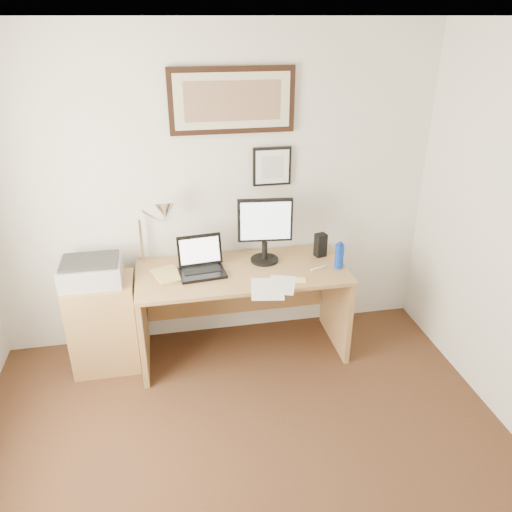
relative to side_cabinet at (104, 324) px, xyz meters
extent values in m
plane|color=silver|center=(0.92, -1.68, 2.13)|extent=(4.00, 4.00, 0.00)
cube|color=silver|center=(0.92, 0.32, 0.89)|extent=(3.50, 0.02, 2.50)
cube|color=#9C7141|center=(0.00, 0.00, 0.00)|extent=(0.50, 0.40, 0.73)
cylinder|color=#0C34A3|center=(1.81, -0.15, 0.48)|extent=(0.07, 0.07, 0.19)
cylinder|color=#0C34A3|center=(1.81, -0.15, 0.59)|extent=(0.03, 0.03, 0.02)
cube|color=black|center=(1.73, 0.08, 0.48)|extent=(0.10, 0.09, 0.19)
cube|color=white|center=(1.20, -0.37, 0.39)|extent=(0.28, 0.36, 0.00)
cube|color=white|center=(1.31, -0.33, 0.39)|extent=(0.28, 0.33, 0.00)
cube|color=#FFE478|center=(1.46, -0.30, 0.39)|extent=(0.09, 0.09, 0.01)
cylinder|color=white|center=(1.65, -0.14, 0.39)|extent=(0.14, 0.06, 0.02)
imported|color=tan|center=(0.42, -0.07, 0.39)|extent=(0.26, 0.31, 0.02)
cube|color=#9C7141|center=(1.07, -0.05, 0.37)|extent=(1.60, 0.70, 0.03)
cube|color=#9C7141|center=(0.29, -0.05, -0.01)|extent=(0.04, 0.65, 0.72)
cube|color=#9C7141|center=(1.85, -0.05, -0.01)|extent=(0.04, 0.65, 0.72)
cube|color=#9C7141|center=(1.07, 0.28, 0.09)|extent=(1.50, 0.03, 0.55)
cube|color=black|center=(0.76, -0.06, 0.40)|extent=(0.36, 0.27, 0.02)
cube|color=black|center=(0.76, -0.03, 0.41)|extent=(0.29, 0.16, 0.00)
cube|color=black|center=(0.76, 0.07, 0.52)|extent=(0.35, 0.11, 0.23)
cube|color=white|center=(0.76, 0.07, 0.53)|extent=(0.30, 0.08, 0.18)
cylinder|color=black|center=(1.27, 0.08, 0.40)|extent=(0.22, 0.22, 0.02)
cylinder|color=black|center=(1.27, 0.08, 0.48)|extent=(0.04, 0.04, 0.14)
cube|color=black|center=(1.27, 0.07, 0.74)|extent=(0.42, 0.08, 0.34)
cube|color=silver|center=(1.27, 0.05, 0.74)|extent=(0.38, 0.04, 0.30)
cube|color=#A9A9AB|center=(-0.04, 0.02, 0.44)|extent=(0.44, 0.34, 0.16)
cube|color=#2E2E2E|center=(-0.04, 0.02, 0.54)|extent=(0.40, 0.30, 0.02)
cylinder|color=silver|center=(0.33, 0.24, 0.56)|extent=(0.02, 0.02, 0.36)
cylinder|color=silver|center=(0.43, 0.18, 0.78)|extent=(0.15, 0.23, 0.19)
cone|color=silver|center=(0.53, 0.12, 0.84)|extent=(0.16, 0.18, 0.15)
cube|color=black|center=(1.07, 0.30, 1.58)|extent=(0.92, 0.03, 0.47)
cube|color=beige|center=(1.07, 0.28, 1.58)|extent=(0.84, 0.01, 0.39)
cube|color=brown|center=(1.07, 0.27, 1.58)|extent=(0.70, 0.00, 0.28)
cube|color=black|center=(1.37, 0.30, 1.08)|extent=(0.30, 0.02, 0.30)
cube|color=white|center=(1.37, 0.28, 1.08)|extent=(0.26, 0.00, 0.26)
cube|color=#B4B9BE|center=(1.37, 0.28, 1.08)|extent=(0.17, 0.00, 0.17)
camera|label=1|loc=(0.54, -3.38, 2.14)|focal=35.00mm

